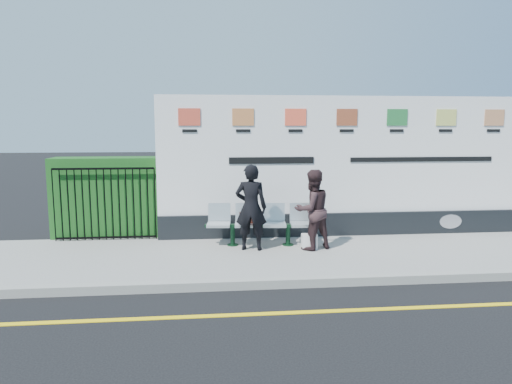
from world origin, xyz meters
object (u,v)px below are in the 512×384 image
Objects in this scene: bench at (260,234)px; woman_left at (251,207)px; woman_right at (312,210)px; billboard at (344,176)px.

bench is 0.70m from woman_left.
woman_right is (0.96, -0.38, 0.55)m from bench.
bench is 1.17m from woman_right.
billboard is 1.57m from woman_right.
bench is at bearing -158.55° from billboard.
bench is 1.28× the size of woman_left.
bench is at bearing -113.92° from woman_left.
woman_right is at bearing -130.09° from billboard.
bench is (-1.91, -0.75, -1.07)m from billboard.
billboard is 5.17× the size of woman_right.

